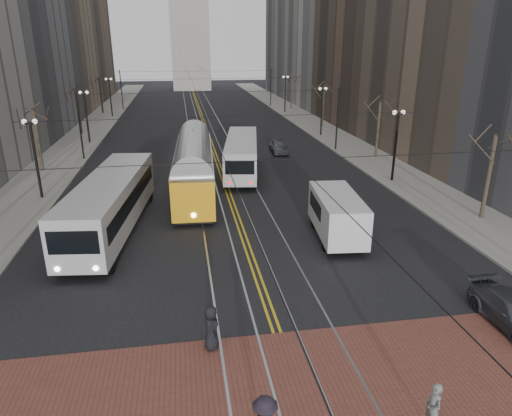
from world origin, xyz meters
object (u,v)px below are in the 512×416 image
object	(u,v)px
sedan_grey	(279,146)
pedestrian_b	(433,409)
transit_bus	(111,206)
cargo_van	(337,217)
rear_bus	(242,156)
streetcar	(194,171)
pedestrian_a	(211,328)

from	to	relation	value
sedan_grey	pedestrian_b	size ratio (longest dim) A/B	2.39
transit_bus	cargo_van	xyz separation A→B (m)	(13.06, -3.19, -0.34)
rear_bus	pedestrian_b	world-z (taller)	rear_bus
streetcar	cargo_van	world-z (taller)	streetcar
transit_bus	sedan_grey	bearing A→B (deg)	60.03
cargo_van	pedestrian_a	size ratio (longest dim) A/B	3.38
transit_bus	sedan_grey	world-z (taller)	transit_bus
pedestrian_a	pedestrian_b	size ratio (longest dim) A/B	1.06
streetcar	sedan_grey	xyz separation A→B (m)	(9.18, 12.29, -1.04)
sedan_grey	pedestrian_a	world-z (taller)	pedestrian_a
pedestrian_b	sedan_grey	bearing A→B (deg)	176.47
transit_bus	sedan_grey	distance (m)	24.02
transit_bus	pedestrian_b	distance (m)	20.65
streetcar	transit_bus	bearing A→B (deg)	-124.33
cargo_van	sedan_grey	bearing A→B (deg)	92.19
transit_bus	sedan_grey	size ratio (longest dim) A/B	3.32
streetcar	cargo_van	size ratio (longest dim) A/B	2.45
streetcar	rear_bus	distance (m)	6.60
rear_bus	pedestrian_b	distance (m)	29.30
cargo_van	transit_bus	bearing A→B (deg)	171.88
rear_bus	pedestrian_a	world-z (taller)	rear_bus
streetcar	rear_bus	bearing A→B (deg)	52.05
streetcar	sedan_grey	world-z (taller)	streetcar
rear_bus	cargo_van	size ratio (longest dim) A/B	1.98
streetcar	sedan_grey	distance (m)	15.38
pedestrian_b	streetcar	bearing A→B (deg)	-164.69
transit_bus	pedestrian_a	xyz separation A→B (m)	(5.09, -12.35, -0.77)
cargo_van	pedestrian_a	bearing A→B (deg)	-125.44
streetcar	pedestrian_a	distance (m)	19.27
cargo_van	pedestrian_a	distance (m)	12.15
pedestrian_a	transit_bus	bearing A→B (deg)	19.68
rear_bus	pedestrian_b	size ratio (longest dim) A/B	7.04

